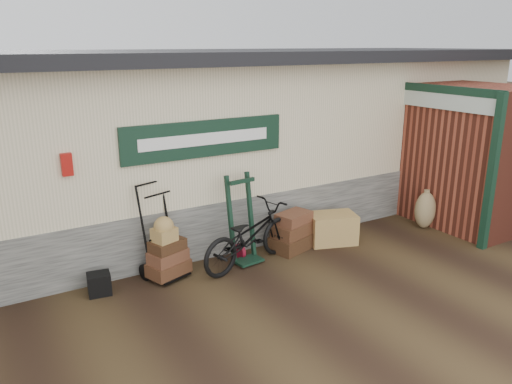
% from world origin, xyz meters
% --- Properties ---
extents(ground, '(80.00, 80.00, 0.00)m').
position_xyz_m(ground, '(0.00, 0.00, 0.00)').
color(ground, black).
rests_on(ground, ground).
extents(station_building, '(14.40, 4.10, 3.20)m').
position_xyz_m(station_building, '(-0.01, 2.74, 1.61)').
color(station_building, '#4C4C47').
rests_on(station_building, ground).
extents(brick_outbuilding, '(1.71, 4.51, 2.62)m').
position_xyz_m(brick_outbuilding, '(4.70, 1.19, 1.30)').
color(brick_outbuilding, maroon).
rests_on(brick_outbuilding, ground).
extents(porter_trolley, '(0.85, 0.74, 1.43)m').
position_xyz_m(porter_trolley, '(-1.15, 0.80, 0.72)').
color(porter_trolley, black).
rests_on(porter_trolley, ground).
extents(green_barrow, '(0.55, 0.48, 1.39)m').
position_xyz_m(green_barrow, '(0.14, 0.64, 0.70)').
color(green_barrow, black).
rests_on(green_barrow, ground).
extents(suitcase_stack, '(0.83, 0.65, 0.65)m').
position_xyz_m(suitcase_stack, '(1.07, 0.60, 0.32)').
color(suitcase_stack, '#351F10').
rests_on(suitcase_stack, ground).
extents(wicker_hamper, '(0.92, 0.74, 0.52)m').
position_xyz_m(wicker_hamper, '(1.83, 0.50, 0.26)').
color(wicker_hamper, olive).
rests_on(wicker_hamper, ground).
extents(black_trunk, '(0.34, 0.30, 0.30)m').
position_xyz_m(black_trunk, '(-2.10, 0.68, 0.15)').
color(black_trunk, black).
rests_on(black_trunk, ground).
extents(bicycle, '(1.08, 1.95, 1.07)m').
position_xyz_m(bicycle, '(0.15, 0.44, 0.54)').
color(bicycle, black).
rests_on(bicycle, ground).
extents(burlap_sack_left, '(0.51, 0.46, 0.69)m').
position_xyz_m(burlap_sack_left, '(3.78, 0.18, 0.35)').
color(burlap_sack_left, olive).
rests_on(burlap_sack_left, ground).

